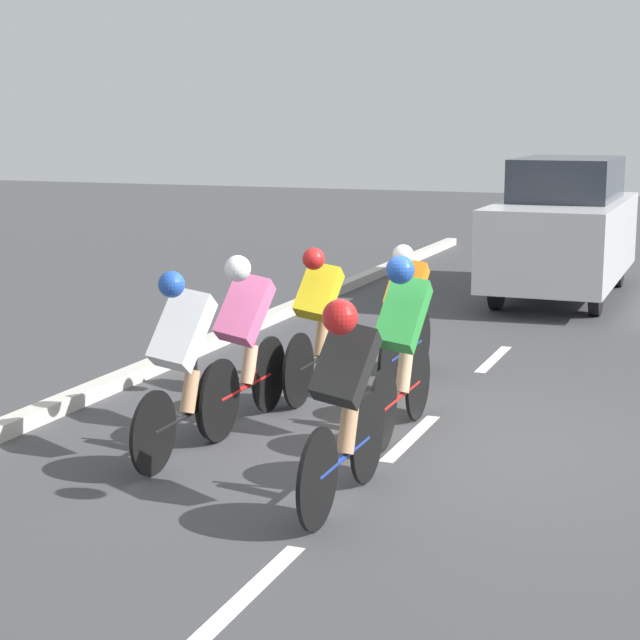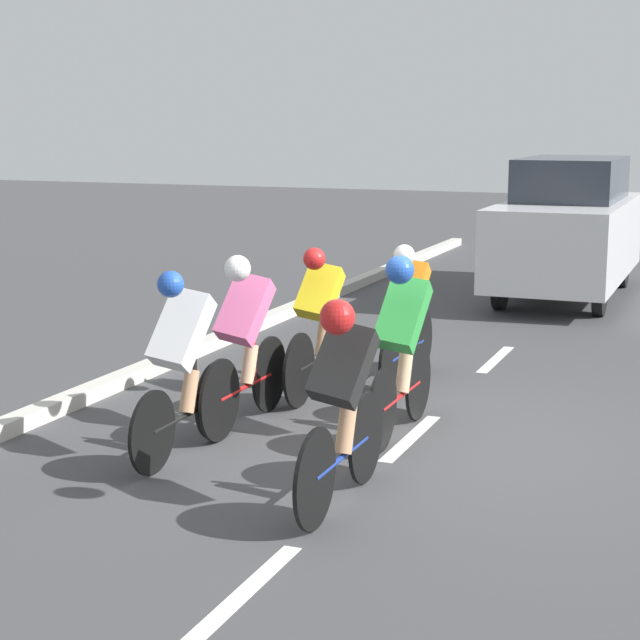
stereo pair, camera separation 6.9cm
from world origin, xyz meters
The scene contains 12 objects.
ground_plane centered at (0.00, 0.00, 0.00)m, with size 60.00×60.00×0.00m, color #424244.
lane_stripe_near centered at (0.00, 3.13, 0.00)m, with size 0.12×1.40×0.01m, color white.
lane_stripe_mid centered at (0.00, -0.07, 0.00)m, with size 0.12×1.40×0.01m, color white.
lane_stripe_far centered at (0.00, -3.27, 0.00)m, with size 0.12×1.40×0.01m, color white.
curb centered at (3.20, -0.07, 0.07)m, with size 0.20×27.41×0.14m, color beige.
cyclist_orange centered at (0.58, -1.79, 0.75)m, with size 0.37×1.72×1.45m.
cyclist_black centered at (-0.04, 1.68, 0.79)m, with size 0.40×1.67×1.50m.
cyclist_green centered at (0.09, -0.06, 0.83)m, with size 0.39×1.69×1.57m.
cyclist_white centered at (1.50, 1.10, 0.80)m, with size 0.40×1.65×1.53m.
cyclist_pink centered at (1.42, 0.17, 0.80)m, with size 0.41×1.68×1.54m.
cyclist_yellow centered at (1.23, -1.08, 0.76)m, with size 0.39×1.73×1.47m.
support_car centered at (-0.03, -7.82, 1.04)m, with size 1.70×4.40×2.06m.
Camera 2 is at (-2.50, 8.20, 2.64)m, focal length 60.00 mm.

